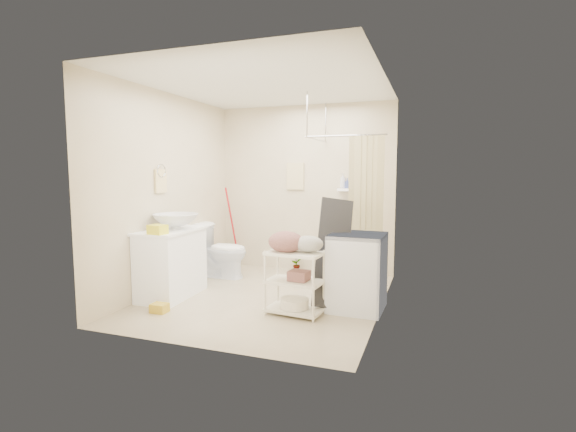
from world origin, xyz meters
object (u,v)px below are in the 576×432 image
at_px(toilet, 221,250).
at_px(laundry_rack, 295,277).
at_px(washing_machine, 357,272).
at_px(vanity, 171,263).

xyz_separation_m(toilet, laundry_rack, (1.56, -1.21, 0.02)).
relative_size(washing_machine, laundry_rack, 1.04).
bearing_deg(laundry_rack, vanity, -178.85).
height_order(toilet, laundry_rack, laundry_rack).
height_order(vanity, washing_machine, washing_machine).
bearing_deg(washing_machine, toilet, 161.45).
relative_size(vanity, toilet, 1.20).
distance_m(toilet, washing_machine, 2.32).
height_order(washing_machine, laundry_rack, washing_machine).
xyz_separation_m(washing_machine, laundry_rack, (-0.62, -0.40, -0.02)).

